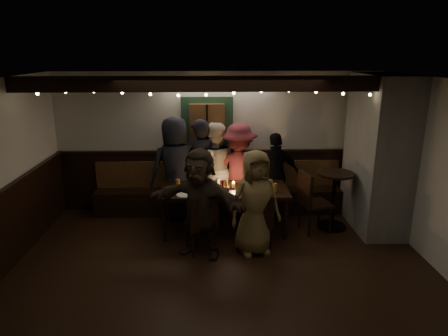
{
  "coord_description": "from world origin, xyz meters",
  "views": [
    {
      "loc": [
        -0.14,
        -4.84,
        2.94
      ],
      "look_at": [
        0.08,
        1.6,
        1.05
      ],
      "focal_mm": 32.0,
      "sensor_mm": 36.0,
      "label": 1
    }
  ],
  "objects_px": {
    "dining_table": "(224,192)",
    "person_e": "(275,175)",
    "chair_end": "(310,198)",
    "person_b": "(200,168)",
    "person_d": "(239,171)",
    "person_a": "(176,168)",
    "chair_near_left": "(202,222)",
    "person_c": "(214,169)",
    "person_g": "(255,203)",
    "chair_near_right": "(259,220)",
    "person_f": "(200,203)",
    "high_top": "(334,193)"
  },
  "relations": [
    {
      "from": "chair_end",
      "to": "person_e",
      "type": "bearing_deg",
      "value": 122.25
    },
    {
      "from": "person_a",
      "to": "person_e",
      "type": "distance_m",
      "value": 1.82
    },
    {
      "from": "person_a",
      "to": "person_c",
      "type": "xyz_separation_m",
      "value": [
        0.69,
        0.14,
        -0.07
      ]
    },
    {
      "from": "chair_near_right",
      "to": "person_c",
      "type": "bearing_deg",
      "value": 114.21
    },
    {
      "from": "person_c",
      "to": "chair_end",
      "type": "bearing_deg",
      "value": 144.32
    },
    {
      "from": "person_b",
      "to": "person_f",
      "type": "relative_size",
      "value": 1.11
    },
    {
      "from": "chair_end",
      "to": "person_a",
      "type": "relative_size",
      "value": 0.56
    },
    {
      "from": "person_g",
      "to": "person_f",
      "type": "bearing_deg",
      "value": 166.88
    },
    {
      "from": "person_e",
      "to": "person_d",
      "type": "bearing_deg",
      "value": -10.81
    },
    {
      "from": "chair_near_left",
      "to": "chair_end",
      "type": "distance_m",
      "value": 1.94
    },
    {
      "from": "person_g",
      "to": "person_b",
      "type": "bearing_deg",
      "value": 103.89
    },
    {
      "from": "chair_end",
      "to": "person_b",
      "type": "distance_m",
      "value": 2.02
    },
    {
      "from": "chair_near_right",
      "to": "person_c",
      "type": "xyz_separation_m",
      "value": [
        -0.67,
        1.48,
        0.37
      ]
    },
    {
      "from": "person_b",
      "to": "person_g",
      "type": "xyz_separation_m",
      "value": [
        0.84,
        -1.47,
        -0.11
      ]
    },
    {
      "from": "person_f",
      "to": "person_a",
      "type": "bearing_deg",
      "value": 131.5
    },
    {
      "from": "dining_table",
      "to": "person_e",
      "type": "xyz_separation_m",
      "value": [
        0.96,
        0.68,
        0.09
      ]
    },
    {
      "from": "chair_near_left",
      "to": "person_c",
      "type": "distance_m",
      "value": 1.63
    },
    {
      "from": "person_c",
      "to": "person_g",
      "type": "xyz_separation_m",
      "value": [
        0.58,
        -1.54,
        -0.07
      ]
    },
    {
      "from": "chair_near_left",
      "to": "person_d",
      "type": "distance_m",
      "value": 1.65
    },
    {
      "from": "high_top",
      "to": "person_d",
      "type": "bearing_deg",
      "value": 159.66
    },
    {
      "from": "dining_table",
      "to": "person_a",
      "type": "bearing_deg",
      "value": 143.49
    },
    {
      "from": "person_d",
      "to": "person_e",
      "type": "xyz_separation_m",
      "value": [
        0.67,
        0.02,
        -0.09
      ]
    },
    {
      "from": "person_g",
      "to": "person_c",
      "type": "bearing_deg",
      "value": 94.99
    },
    {
      "from": "person_c",
      "to": "person_e",
      "type": "bearing_deg",
      "value": 167.56
    },
    {
      "from": "person_f",
      "to": "chair_near_right",
      "type": "bearing_deg",
      "value": 29.51
    },
    {
      "from": "high_top",
      "to": "chair_near_left",
      "type": "bearing_deg",
      "value": -158.22
    },
    {
      "from": "dining_table",
      "to": "chair_near_right",
      "type": "distance_m",
      "value": 0.89
    },
    {
      "from": "chair_near_right",
      "to": "person_b",
      "type": "bearing_deg",
      "value": 123.07
    },
    {
      "from": "person_c",
      "to": "person_f",
      "type": "relative_size",
      "value": 1.06
    },
    {
      "from": "person_b",
      "to": "person_d",
      "type": "xyz_separation_m",
      "value": [
        0.7,
        -0.04,
        -0.04
      ]
    },
    {
      "from": "chair_end",
      "to": "person_b",
      "type": "height_order",
      "value": "person_b"
    },
    {
      "from": "chair_near_left",
      "to": "person_c",
      "type": "height_order",
      "value": "person_c"
    },
    {
      "from": "chair_end",
      "to": "person_e",
      "type": "distance_m",
      "value": 0.91
    },
    {
      "from": "person_a",
      "to": "person_c",
      "type": "relative_size",
      "value": 1.08
    },
    {
      "from": "chair_end",
      "to": "person_d",
      "type": "height_order",
      "value": "person_d"
    },
    {
      "from": "person_b",
      "to": "person_c",
      "type": "distance_m",
      "value": 0.27
    },
    {
      "from": "dining_table",
      "to": "high_top",
      "type": "xyz_separation_m",
      "value": [
        1.87,
        0.08,
        -0.06
      ]
    },
    {
      "from": "chair_near_right",
      "to": "person_f",
      "type": "xyz_separation_m",
      "value": [
        -0.89,
        -0.09,
        0.33
      ]
    },
    {
      "from": "chair_near_left",
      "to": "person_b",
      "type": "distance_m",
      "value": 1.56
    },
    {
      "from": "person_d",
      "to": "dining_table",
      "type": "bearing_deg",
      "value": 81.34
    },
    {
      "from": "person_e",
      "to": "person_a",
      "type": "bearing_deg",
      "value": -10.59
    },
    {
      "from": "person_c",
      "to": "person_b",
      "type": "bearing_deg",
      "value": 7.5
    },
    {
      "from": "person_f",
      "to": "person_g",
      "type": "bearing_deg",
      "value": 26.19
    },
    {
      "from": "chair_near_left",
      "to": "person_c",
      "type": "relative_size",
      "value": 0.54
    },
    {
      "from": "chair_end",
      "to": "person_f",
      "type": "relative_size",
      "value": 0.64
    },
    {
      "from": "chair_near_right",
      "to": "person_e",
      "type": "bearing_deg",
      "value": 71.91
    },
    {
      "from": "chair_near_right",
      "to": "person_c",
      "type": "height_order",
      "value": "person_c"
    },
    {
      "from": "person_d",
      "to": "person_g",
      "type": "xyz_separation_m",
      "value": [
        0.13,
        -1.43,
        -0.07
      ]
    },
    {
      "from": "person_e",
      "to": "person_g",
      "type": "xyz_separation_m",
      "value": [
        -0.54,
        -1.45,
        0.02
      ]
    },
    {
      "from": "chair_near_right",
      "to": "person_f",
      "type": "bearing_deg",
      "value": -174.02
    }
  ]
}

